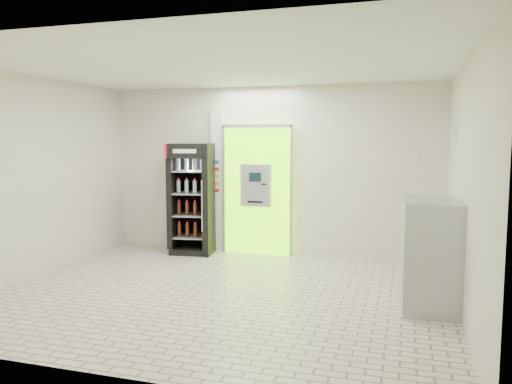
% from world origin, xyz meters
% --- Properties ---
extents(ground, '(6.00, 6.00, 0.00)m').
position_xyz_m(ground, '(0.00, 0.00, 0.00)').
color(ground, '#C1B3A0').
rests_on(ground, ground).
extents(room_shell, '(6.00, 6.00, 6.00)m').
position_xyz_m(room_shell, '(0.00, 0.00, 1.84)').
color(room_shell, silver).
rests_on(room_shell, ground).
extents(atm_assembly, '(1.30, 0.24, 2.33)m').
position_xyz_m(atm_assembly, '(-0.20, 2.41, 1.17)').
color(atm_assembly, '#71EF00').
rests_on(atm_assembly, ground).
extents(pillar, '(0.22, 0.11, 2.60)m').
position_xyz_m(pillar, '(-0.98, 2.45, 1.30)').
color(pillar, silver).
rests_on(pillar, ground).
extents(beverage_cooler, '(0.84, 0.79, 1.99)m').
position_xyz_m(beverage_cooler, '(-1.34, 2.17, 0.95)').
color(beverage_cooler, black).
rests_on(beverage_cooler, ground).
extents(steel_cabinet, '(0.72, 1.03, 1.33)m').
position_xyz_m(steel_cabinet, '(2.66, 0.21, 0.67)').
color(steel_cabinet, '#A0A2A7').
rests_on(steel_cabinet, ground).
extents(exit_sign, '(0.02, 0.22, 0.26)m').
position_xyz_m(exit_sign, '(2.99, 1.40, 2.12)').
color(exit_sign, white).
rests_on(exit_sign, room_shell).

